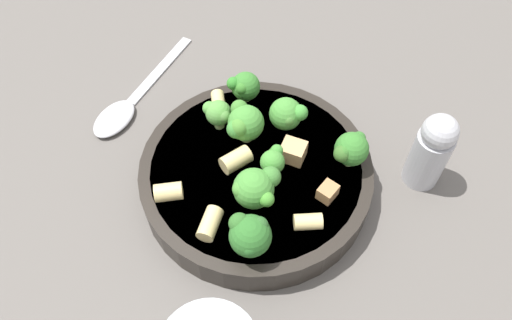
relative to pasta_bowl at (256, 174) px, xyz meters
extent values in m
plane|color=#5B5651|center=(0.00, 0.00, -0.02)|extent=(2.00, 2.00, 0.00)
cylinder|color=#28231E|center=(0.00, 0.00, 0.00)|extent=(0.23, 0.23, 0.03)
cylinder|color=silver|center=(0.00, 0.00, 0.01)|extent=(0.20, 0.20, 0.01)
torus|color=#28231E|center=(0.00, 0.00, 0.01)|extent=(0.22, 0.22, 0.00)
cylinder|color=#93B766|center=(0.00, 0.04, 0.02)|extent=(0.01, 0.01, 0.01)
sphere|color=#478E38|center=(0.00, 0.04, 0.04)|extent=(0.04, 0.04, 0.04)
sphere|color=#469030|center=(-0.01, 0.05, 0.04)|extent=(0.01, 0.01, 0.01)
sphere|color=#3F7C33|center=(-0.01, 0.03, 0.04)|extent=(0.02, 0.02, 0.02)
sphere|color=#498E36|center=(0.01, 0.04, 0.04)|extent=(0.02, 0.02, 0.02)
cylinder|color=#93B766|center=(-0.09, -0.01, 0.02)|extent=(0.01, 0.01, 0.01)
sphere|color=#387A2D|center=(-0.09, -0.01, 0.04)|extent=(0.03, 0.03, 0.03)
sphere|color=#33702B|center=(-0.10, -0.02, 0.04)|extent=(0.01, 0.01, 0.01)
sphere|color=#356D28|center=(-0.08, 0.00, 0.04)|extent=(0.01, 0.01, 0.01)
sphere|color=#396828|center=(-0.08, 0.00, 0.04)|extent=(0.02, 0.02, 0.02)
cylinder|color=#9EC175|center=(-0.02, 0.01, 0.02)|extent=(0.01, 0.01, 0.02)
sphere|color=#478E38|center=(-0.02, 0.01, 0.04)|extent=(0.02, 0.02, 0.02)
sphere|color=#428D36|center=(-0.02, 0.00, 0.04)|extent=(0.01, 0.01, 0.01)
sphere|color=#497D32|center=(-0.02, 0.00, 0.04)|extent=(0.01, 0.01, 0.01)
sphere|color=#3F8F36|center=(-0.01, 0.02, 0.04)|extent=(0.01, 0.01, 0.01)
cylinder|color=#93B766|center=(0.04, -0.05, 0.02)|extent=(0.01, 0.01, 0.01)
sphere|color=#569942|center=(0.04, -0.05, 0.03)|extent=(0.03, 0.03, 0.03)
sphere|color=#51873D|center=(0.03, -0.04, 0.04)|extent=(0.01, 0.01, 0.01)
sphere|color=#539C40|center=(0.05, -0.05, 0.04)|extent=(0.01, 0.01, 0.01)
cylinder|color=#93B766|center=(0.01, -0.03, 0.02)|extent=(0.01, 0.01, 0.01)
sphere|color=#478E38|center=(0.01, -0.03, 0.04)|extent=(0.04, 0.04, 0.04)
sphere|color=#438231|center=(0.02, -0.05, 0.04)|extent=(0.02, 0.02, 0.02)
sphere|color=#498732|center=(0.02, -0.02, 0.04)|extent=(0.02, 0.02, 0.02)
sphere|color=#408836|center=(0.02, -0.02, 0.04)|extent=(0.02, 0.02, 0.02)
cylinder|color=#93B766|center=(-0.03, -0.05, 0.02)|extent=(0.01, 0.01, 0.01)
sphere|color=#478E38|center=(-0.03, -0.05, 0.03)|extent=(0.03, 0.03, 0.03)
sphere|color=#478336|center=(-0.03, -0.04, 0.04)|extent=(0.01, 0.01, 0.01)
sphere|color=#459436|center=(-0.03, -0.04, 0.04)|extent=(0.01, 0.01, 0.01)
sphere|color=#439538|center=(-0.04, -0.05, 0.04)|extent=(0.02, 0.02, 0.02)
cylinder|color=#93B766|center=(0.02, -0.09, 0.02)|extent=(0.01, 0.01, 0.01)
sphere|color=#387A2D|center=(0.02, -0.09, 0.03)|extent=(0.03, 0.03, 0.03)
sphere|color=#377829|center=(0.02, -0.08, 0.04)|extent=(0.01, 0.01, 0.01)
sphere|color=#32802A|center=(0.03, -0.08, 0.04)|extent=(0.01, 0.01, 0.01)
cylinder|color=#84AD60|center=(0.00, 0.09, 0.02)|extent=(0.01, 0.01, 0.01)
sphere|color=#2D6B28|center=(0.00, 0.09, 0.04)|extent=(0.04, 0.04, 0.04)
sphere|color=#306628|center=(0.01, 0.08, 0.05)|extent=(0.02, 0.02, 0.02)
sphere|color=#2B6527|center=(0.00, 0.10, 0.04)|extent=(0.01, 0.01, 0.01)
sphere|color=#2C5E28|center=(-0.01, 0.08, 0.05)|extent=(0.02, 0.02, 0.02)
cylinder|color=#E0C67F|center=(0.02, 0.00, 0.02)|extent=(0.03, 0.03, 0.02)
cylinder|color=#E0C67F|center=(0.04, 0.07, 0.02)|extent=(0.02, 0.03, 0.02)
cylinder|color=#E0C67F|center=(0.08, 0.04, 0.02)|extent=(0.03, 0.02, 0.02)
cylinder|color=#E0C67F|center=(0.04, -0.07, 0.02)|extent=(0.02, 0.03, 0.01)
cylinder|color=#E0C67F|center=(-0.05, 0.06, 0.02)|extent=(0.03, 0.02, 0.01)
cube|color=#A87A4C|center=(-0.07, 0.03, 0.02)|extent=(0.02, 0.02, 0.01)
cube|color=tan|center=(-0.04, -0.01, 0.02)|extent=(0.03, 0.03, 0.02)
cylinder|color=#B2B2B7|center=(-0.17, -0.02, 0.01)|extent=(0.04, 0.04, 0.06)
sphere|color=#B7B7BC|center=(-0.17, -0.02, 0.05)|extent=(0.03, 0.03, 0.03)
cube|color=silver|center=(0.12, -0.16, -0.02)|extent=(0.06, 0.12, 0.01)
ellipsoid|color=silver|center=(0.16, -0.08, -0.01)|extent=(0.06, 0.07, 0.01)
camera|label=1|loc=(-0.01, 0.28, 0.41)|focal=35.00mm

